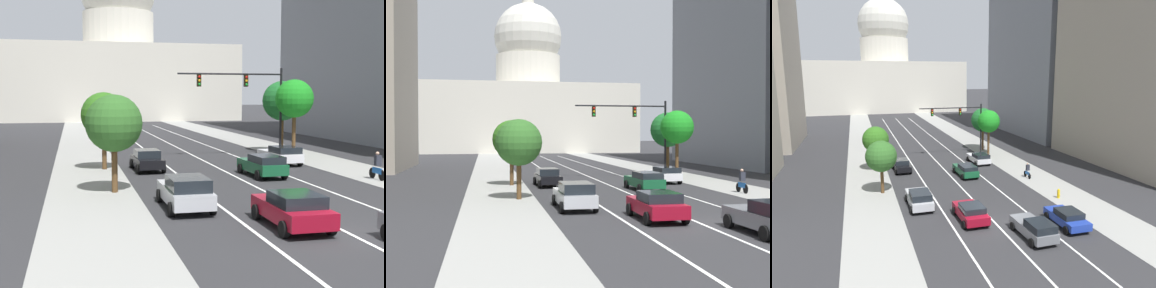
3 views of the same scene
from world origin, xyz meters
TOP-DOWN VIEW (x-y plane):
  - ground_plane at (0.00, 40.00)m, footprint 400.00×400.00m
  - sidewalk_left at (-9.06, 35.00)m, footprint 4.63×130.00m
  - sidewalk_right at (9.06, 35.00)m, footprint 4.63×130.00m
  - lane_stripe_left at (-3.37, 25.00)m, footprint 0.16×90.00m
  - lane_stripe_center at (0.00, 25.00)m, footprint 0.16×90.00m
  - lane_stripe_right at (3.37, 25.00)m, footprint 0.16×90.00m
  - capitol_building at (0.00, 95.82)m, footprint 46.33×27.91m
  - car_white at (5.07, 18.56)m, footprint 2.22×4.33m
  - car_black at (-5.06, 17.74)m, footprint 2.04×4.33m
  - car_crimson at (-1.69, 1.27)m, footprint 2.08×4.23m
  - car_gray at (1.69, -2.98)m, footprint 2.04×4.25m
  - car_green at (1.69, 13.42)m, footprint 2.10×4.45m
  - car_silver at (-5.06, 5.40)m, footprint 2.06×4.58m
  - traffic_signal_mast at (4.31, 23.45)m, footprint 8.91×0.39m
  - cyclist at (8.10, 10.77)m, footprint 0.36×1.70m
  - street_tree_near_left at (-7.85, 10.20)m, footprint 3.03×3.03m
  - street_tree_near_right at (8.06, 23.01)m, footprint 3.19×3.19m
  - street_tree_far_right at (8.43, 26.46)m, footprint 3.56×3.56m
  - street_tree_mid_left at (-7.86, 18.94)m, footprint 3.13×3.13m

SIDE VIEW (x-z plane):
  - ground_plane at x=0.00m, z-range 0.00..0.00m
  - sidewalk_left at x=-9.06m, z-range 0.00..0.01m
  - sidewalk_right at x=9.06m, z-range 0.00..0.01m
  - lane_stripe_left at x=-3.37m, z-range 0.01..0.02m
  - lane_stripe_center at x=0.00m, z-range 0.01..0.02m
  - lane_stripe_right at x=3.37m, z-range 0.01..0.02m
  - car_crimson at x=-1.69m, z-range 0.04..1.46m
  - car_black at x=-5.06m, z-range 0.03..1.47m
  - car_white at x=5.07m, z-range 0.05..1.45m
  - car_green at x=1.69m, z-range 0.05..1.47m
  - car_gray at x=1.69m, z-range 0.02..1.52m
  - car_silver at x=-5.06m, z-range 0.03..1.58m
  - cyclist at x=8.10m, z-range -0.01..1.71m
  - street_tree_near_left at x=-7.85m, z-range 1.06..6.25m
  - street_tree_mid_left at x=-7.86m, z-range 1.09..6.43m
  - street_tree_far_right at x=8.43m, z-range 1.40..7.80m
  - street_tree_near_right at x=8.06m, z-range 1.59..8.04m
  - traffic_signal_mast at x=4.31m, z-range 1.63..9.00m
  - capitol_building at x=0.00m, z-range -6.62..29.32m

